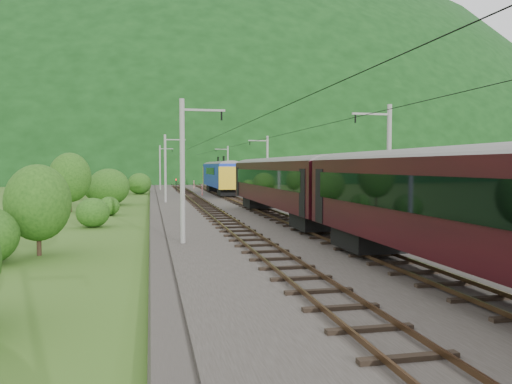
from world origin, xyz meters
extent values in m
plane|color=#355A1C|center=(0.00, 0.00, 0.00)|extent=(600.00, 600.00, 0.00)
cube|color=#38332D|center=(0.00, 10.00, 0.15)|extent=(14.00, 220.00, 0.30)
cube|color=brown|center=(-3.12, 10.00, 0.49)|extent=(0.08, 220.00, 0.15)
cube|color=brown|center=(-1.68, 10.00, 0.49)|extent=(0.08, 220.00, 0.15)
cube|color=black|center=(-2.40, 10.00, 0.36)|extent=(2.40, 220.00, 0.12)
cube|color=brown|center=(1.68, 10.00, 0.49)|extent=(0.08, 220.00, 0.15)
cube|color=brown|center=(3.12, 10.00, 0.49)|extent=(0.08, 220.00, 0.15)
cube|color=black|center=(2.40, 10.00, 0.36)|extent=(2.40, 220.00, 0.12)
cylinder|color=gray|center=(-6.20, 0.00, 4.30)|extent=(0.28, 0.28, 8.00)
cube|color=gray|center=(-5.00, 0.00, 7.70)|extent=(2.40, 0.12, 0.12)
cylinder|color=black|center=(-4.00, 0.00, 7.40)|extent=(0.10, 0.10, 0.50)
cylinder|color=gray|center=(-6.20, 32.00, 4.30)|extent=(0.28, 0.28, 8.00)
cube|color=gray|center=(-5.00, 32.00, 7.70)|extent=(2.40, 0.12, 0.12)
cylinder|color=black|center=(-4.00, 32.00, 7.40)|extent=(0.10, 0.10, 0.50)
cylinder|color=gray|center=(-6.20, 64.00, 4.30)|extent=(0.28, 0.28, 8.00)
cube|color=gray|center=(-5.00, 64.00, 7.70)|extent=(2.40, 0.12, 0.12)
cylinder|color=black|center=(-4.00, 64.00, 7.40)|extent=(0.10, 0.10, 0.50)
cylinder|color=gray|center=(-6.20, 96.00, 4.30)|extent=(0.28, 0.28, 8.00)
cube|color=gray|center=(-5.00, 96.00, 7.70)|extent=(2.40, 0.12, 0.12)
cylinder|color=black|center=(-4.00, 96.00, 7.40)|extent=(0.10, 0.10, 0.50)
cylinder|color=gray|center=(-6.20, 128.00, 4.30)|extent=(0.28, 0.28, 8.00)
cube|color=gray|center=(-5.00, 128.00, 7.70)|extent=(2.40, 0.12, 0.12)
cylinder|color=black|center=(-4.00, 128.00, 7.40)|extent=(0.10, 0.10, 0.50)
cylinder|color=gray|center=(6.20, 0.00, 4.30)|extent=(0.28, 0.28, 8.00)
cube|color=gray|center=(5.00, 0.00, 7.70)|extent=(2.40, 0.12, 0.12)
cylinder|color=black|center=(4.00, 0.00, 7.40)|extent=(0.10, 0.10, 0.50)
cylinder|color=gray|center=(6.20, 32.00, 4.30)|extent=(0.28, 0.28, 8.00)
cube|color=gray|center=(5.00, 32.00, 7.70)|extent=(2.40, 0.12, 0.12)
cylinder|color=black|center=(4.00, 32.00, 7.40)|extent=(0.10, 0.10, 0.50)
cylinder|color=gray|center=(6.20, 64.00, 4.30)|extent=(0.28, 0.28, 8.00)
cube|color=gray|center=(5.00, 64.00, 7.70)|extent=(2.40, 0.12, 0.12)
cylinder|color=black|center=(4.00, 64.00, 7.40)|extent=(0.10, 0.10, 0.50)
cylinder|color=gray|center=(6.20, 96.00, 4.30)|extent=(0.28, 0.28, 8.00)
cube|color=gray|center=(5.00, 96.00, 7.70)|extent=(2.40, 0.12, 0.12)
cylinder|color=black|center=(4.00, 96.00, 7.40)|extent=(0.10, 0.10, 0.50)
cylinder|color=gray|center=(6.20, 128.00, 4.30)|extent=(0.28, 0.28, 8.00)
cube|color=gray|center=(5.00, 128.00, 7.70)|extent=(2.40, 0.12, 0.12)
cylinder|color=black|center=(4.00, 128.00, 7.40)|extent=(0.10, 0.10, 0.50)
cylinder|color=black|center=(-2.40, 10.00, 7.10)|extent=(0.03, 198.00, 0.03)
cylinder|color=black|center=(2.40, 10.00, 7.10)|extent=(0.03, 198.00, 0.03)
ellipsoid|color=black|center=(0.00, 260.00, 0.00)|extent=(504.00, 360.00, 244.00)
cube|color=black|center=(2.40, -13.89, 3.24)|extent=(3.23, 24.48, 3.34)
cylinder|color=slate|center=(2.40, -13.89, 4.74)|extent=(3.23, 24.35, 3.23)
cube|color=black|center=(0.77, -13.89, 3.64)|extent=(0.05, 21.54, 1.28)
cube|color=black|center=(2.40, -5.32, 1.07)|extent=(2.45, 3.56, 1.00)
cube|color=black|center=(2.40, 11.16, 3.24)|extent=(3.23, 24.48, 3.34)
cylinder|color=slate|center=(2.40, 11.16, 4.74)|extent=(3.23, 24.35, 3.23)
cube|color=black|center=(0.77, 11.16, 3.64)|extent=(0.05, 21.54, 1.28)
cube|color=black|center=(4.03, 11.16, 3.64)|extent=(0.05, 21.54, 1.28)
cube|color=black|center=(2.40, 2.60, 1.07)|extent=(2.45, 3.56, 1.00)
cube|color=black|center=(2.40, 19.73, 1.07)|extent=(2.45, 3.56, 1.00)
cube|color=#142B9E|center=(2.40, 46.23, 3.24)|extent=(3.23, 20.03, 3.34)
cylinder|color=slate|center=(2.40, 46.23, 4.74)|extent=(3.23, 19.93, 3.23)
cube|color=black|center=(0.77, 46.23, 3.64)|extent=(0.05, 17.62, 1.28)
cube|color=black|center=(4.03, 46.23, 3.64)|extent=(0.05, 17.62, 1.28)
cube|color=black|center=(2.40, 39.22, 1.07)|extent=(2.45, 3.56, 1.00)
cube|color=black|center=(2.40, 53.24, 1.07)|extent=(2.45, 3.56, 1.00)
cube|color=gold|center=(2.40, 56.04, 3.02)|extent=(3.29, 0.50, 3.00)
cube|color=gold|center=(2.40, 36.42, 3.02)|extent=(3.29, 0.50, 3.00)
cube|color=black|center=(2.40, 49.23, 5.52)|extent=(0.08, 1.60, 1.00)
cylinder|color=red|center=(-0.62, 43.97, 1.15)|extent=(0.18, 0.18, 1.70)
cylinder|color=red|center=(0.03, 65.49, 1.11)|extent=(0.17, 0.17, 1.62)
cylinder|color=black|center=(-3.68, 57.29, 1.26)|extent=(0.13, 0.13, 1.93)
sphere|color=red|center=(-3.68, 57.29, 2.27)|extent=(0.23, 0.23, 0.23)
ellipsoid|color=#1B4412|center=(-12.18, 11.03, 1.11)|extent=(2.47, 2.47, 2.22)
ellipsoid|color=#1B4412|center=(-11.73, 20.01, 0.88)|extent=(1.95, 1.95, 1.75)
ellipsoid|color=#1B4412|center=(-12.71, 32.73, 2.15)|extent=(4.77, 4.77, 4.30)
ellipsoid|color=#1B4412|center=(-15.29, 42.86, 1.36)|extent=(3.03, 3.03, 2.72)
ellipsoid|color=#1B4412|center=(-9.67, 55.35, 1.72)|extent=(3.82, 3.82, 3.44)
ellipsoid|color=#1B4412|center=(-9.74, 69.66, 0.95)|extent=(2.11, 2.11, 1.90)
ellipsoid|color=#1B4412|center=(-14.93, 80.43, 1.28)|extent=(2.84, 2.84, 2.55)
ellipsoid|color=#1B4412|center=(-14.20, 93.21, 1.31)|extent=(2.92, 2.92, 2.62)
cylinder|color=black|center=(-13.57, -0.72, 1.27)|extent=(0.24, 0.24, 2.55)
ellipsoid|color=#1B4412|center=(-13.57, -0.72, 2.73)|extent=(3.27, 3.27, 3.93)
cylinder|color=black|center=(-15.82, 24.86, 1.61)|extent=(0.24, 0.24, 3.22)
ellipsoid|color=#1B4412|center=(-15.82, 24.86, 3.45)|extent=(4.14, 4.14, 4.97)
cylinder|color=black|center=(-13.69, 50.79, 1.08)|extent=(0.24, 0.24, 2.16)
ellipsoid|color=#1B4412|center=(-13.69, 50.79, 2.31)|extent=(2.77, 2.77, 3.33)
ellipsoid|color=#1B4412|center=(10.82, 14.39, 1.46)|extent=(3.25, 3.25, 2.92)
ellipsoid|color=#1B4412|center=(12.61, 26.65, 1.34)|extent=(2.97, 2.97, 2.67)
ellipsoid|color=#1B4412|center=(13.11, 44.10, 0.91)|extent=(2.02, 2.02, 1.82)
ellipsoid|color=#1B4412|center=(13.44, 65.64, 1.27)|extent=(2.81, 2.81, 2.53)
camera|label=1|loc=(-7.95, -27.87, 4.60)|focal=35.00mm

